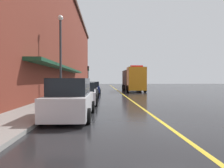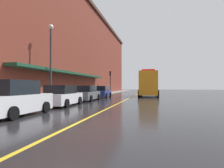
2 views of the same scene
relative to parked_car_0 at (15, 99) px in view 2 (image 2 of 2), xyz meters
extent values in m
plane|color=#232326|center=(3.98, 23.18, -0.86)|extent=(112.00, 112.00, 0.00)
cube|color=gray|center=(-2.22, 23.18, -0.78)|extent=(2.40, 70.00, 0.15)
cube|color=gold|center=(3.98, 23.18, -0.85)|extent=(0.16, 70.00, 0.01)
cube|color=maroon|center=(-9.15, 22.18, 7.06)|extent=(11.45, 64.00, 15.84)
cube|color=#472D23|center=(-3.27, 22.18, 14.68)|extent=(0.40, 64.00, 0.60)
cube|color=#19472D|center=(-2.87, 14.18, 2.24)|extent=(1.20, 22.40, 0.24)
cube|color=silver|center=(0.00, 0.06, -0.22)|extent=(1.86, 4.29, 0.92)
cube|color=black|center=(0.00, -0.15, 0.62)|extent=(1.66, 2.37, 0.75)
cylinder|color=black|center=(-0.90, 1.39, -0.54)|extent=(0.23, 0.64, 0.64)
cylinder|color=black|center=(0.93, 1.37, -0.54)|extent=(0.23, 0.64, 0.64)
cylinder|color=black|center=(0.90, -1.27, -0.54)|extent=(0.23, 0.64, 0.64)
cube|color=silver|center=(0.05, 5.23, -0.29)|extent=(2.01, 4.47, 0.78)
cube|color=black|center=(0.06, 5.01, 0.42)|extent=(1.75, 2.48, 0.64)
cylinder|color=black|center=(-0.94, 6.56, -0.54)|extent=(0.24, 0.65, 0.64)
cylinder|color=black|center=(0.93, 6.63, -0.54)|extent=(0.24, 0.65, 0.64)
cylinder|color=black|center=(-0.83, 3.83, -0.54)|extent=(0.24, 0.65, 0.64)
cylinder|color=black|center=(1.03, 3.90, -0.54)|extent=(0.24, 0.65, 0.64)
cube|color=#595B60|center=(0.10, 10.77, -0.29)|extent=(1.84, 4.71, 0.78)
cube|color=black|center=(0.11, 10.54, 0.42)|extent=(1.61, 2.61, 0.64)
cylinder|color=black|center=(-0.80, 12.20, -0.54)|extent=(0.24, 0.65, 0.64)
cylinder|color=black|center=(0.93, 12.24, -0.54)|extent=(0.24, 0.65, 0.64)
cylinder|color=black|center=(-0.72, 9.30, -0.54)|extent=(0.24, 0.65, 0.64)
cylinder|color=black|center=(1.01, 9.35, -0.54)|extent=(0.24, 0.65, 0.64)
cube|color=navy|center=(0.12, 16.49, -0.30)|extent=(2.05, 4.55, 0.76)
cube|color=black|center=(0.12, 16.27, 0.39)|extent=(1.79, 2.53, 0.62)
cylinder|color=black|center=(-0.89, 17.85, -0.54)|extent=(0.24, 0.65, 0.64)
cylinder|color=black|center=(1.02, 17.92, -0.54)|extent=(0.24, 0.65, 0.64)
cylinder|color=black|center=(-0.79, 15.07, -0.54)|extent=(0.24, 0.65, 0.64)
cylinder|color=black|center=(1.12, 15.14, -0.54)|extent=(0.24, 0.65, 0.64)
cube|color=orange|center=(6.30, 18.20, 1.09)|extent=(2.54, 2.21, 3.30)
cube|color=#3F3F42|center=(6.25, 22.25, 0.96)|extent=(2.58, 5.33, 3.04)
cube|color=red|center=(6.30, 18.20, 2.86)|extent=(1.77, 0.62, 0.24)
cylinder|color=black|center=(7.57, 18.29, -0.36)|extent=(0.31, 1.00, 1.00)
cylinder|color=black|center=(5.02, 18.26, -0.36)|extent=(0.31, 1.00, 1.00)
cylinder|color=black|center=(7.54, 21.60, -0.36)|extent=(0.31, 1.00, 1.00)
cylinder|color=black|center=(4.99, 21.57, -0.36)|extent=(0.31, 1.00, 1.00)
cylinder|color=black|center=(7.51, 23.74, -0.36)|extent=(0.31, 1.00, 1.00)
cylinder|color=black|center=(4.96, 23.71, -0.36)|extent=(0.31, 1.00, 1.00)
cylinder|color=#4C4C51|center=(-1.37, 13.62, -0.18)|extent=(0.07, 0.07, 1.05)
cube|color=black|center=(-1.37, 13.62, 0.48)|extent=(0.14, 0.18, 0.28)
cylinder|color=#4C4C51|center=(-1.37, 13.41, -0.18)|extent=(0.07, 0.07, 1.05)
cube|color=black|center=(-1.37, 13.41, 0.48)|extent=(0.14, 0.18, 0.28)
cylinder|color=#33383D|center=(-1.97, 7.00, 2.54)|extent=(0.18, 0.18, 6.50)
sphere|color=white|center=(-1.97, 7.00, 6.01)|extent=(0.44, 0.44, 0.44)
cylinder|color=#232326|center=(-1.32, 28.20, 0.99)|extent=(0.14, 0.14, 3.40)
cube|color=black|center=(-1.32, 28.20, 3.14)|extent=(0.28, 0.36, 0.90)
sphere|color=red|center=(-1.16, 28.20, 3.44)|extent=(0.16, 0.16, 0.16)
sphere|color=gold|center=(-1.16, 28.20, 3.14)|extent=(0.16, 0.16, 0.16)
sphere|color=green|center=(-1.16, 28.20, 2.84)|extent=(0.16, 0.16, 0.16)
camera|label=1|loc=(1.50, -9.03, 0.92)|focal=30.82mm
camera|label=2|loc=(7.12, -8.88, 0.69)|focal=31.30mm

